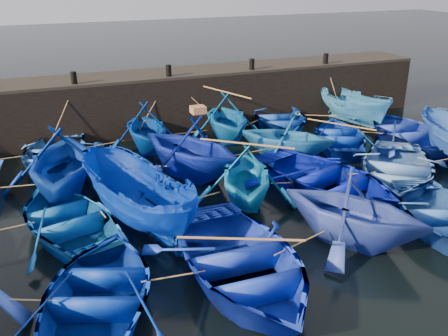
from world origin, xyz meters
name	(u,v)px	position (x,y,z in m)	size (l,w,h in m)	color
ground	(265,229)	(0.00, 0.00, 0.00)	(120.00, 120.00, 0.00)	black
quay_wall	(165,102)	(0.00, 10.50, 1.25)	(26.00, 2.50, 2.50)	black
quay_top	(163,74)	(0.00, 10.50, 2.56)	(26.00, 2.50, 0.12)	black
bollard_1	(74,78)	(-4.00, 9.60, 2.87)	(0.24, 0.24, 0.50)	black
bollard_2	(169,70)	(0.00, 9.60, 2.87)	(0.24, 0.24, 0.50)	black
bollard_3	(252,64)	(4.00, 9.60, 2.87)	(0.24, 0.24, 0.50)	black
bollard_4	(326,58)	(8.00, 9.60, 2.87)	(0.24, 0.24, 0.50)	black
boat_1	(53,153)	(-5.27, 7.46, 0.50)	(3.44, 4.80, 1.00)	#1E4D95
boat_2	(146,127)	(-1.58, 7.79, 1.01)	(3.31, 3.84, 2.02)	#003295
boat_3	(226,117)	(1.97, 7.78, 1.05)	(3.45, 4.00, 2.10)	blue
boat_4	(279,117)	(4.91, 8.47, 0.52)	(3.59, 5.02, 1.04)	navy
boat_5	(354,108)	(8.44, 7.53, 0.87)	(1.69, 4.49, 1.73)	blue
boat_7	(62,160)	(-5.13, 4.53, 1.26)	(4.14, 4.80, 2.52)	#032A91
boat_8	(124,172)	(-3.14, 4.72, 0.48)	(3.28, 4.59, 0.95)	blue
boat_9	(191,146)	(-0.76, 4.45, 1.18)	(3.86, 4.48, 2.36)	#061A92
boat_10	(286,136)	(3.23, 4.70, 0.98)	(3.22, 3.74, 1.97)	#135EAF
boat_11	(340,136)	(6.10, 5.23, 0.47)	(3.21, 4.49, 0.93)	#032490
boat_12	(409,132)	(8.96, 4.38, 0.55)	(3.80, 5.31, 1.10)	navy
boat_14	(68,218)	(-5.30, 1.82, 0.50)	(3.42, 4.78, 0.99)	#074590
boat_15	(137,199)	(-3.43, 1.36, 0.97)	(1.89, 5.03, 1.94)	#0028A7
boat_16	(246,175)	(0.15, 1.74, 1.00)	(3.28, 3.81, 2.00)	blue
boat_17	(325,178)	(2.90, 1.43, 0.57)	(3.92, 5.48, 1.14)	#000D9B
boat_18	(397,169)	(5.72, 1.24, 0.54)	(3.73, 5.21, 1.08)	#2D57A8
boat_21	(100,293)	(-5.03, -2.02, 0.51)	(3.50, 4.90, 1.02)	#001F89
boat_22	(241,262)	(-1.75, -2.16, 0.59)	(4.06, 5.68, 1.18)	#0F2BD5
boat_23	(354,208)	(1.81, -1.61, 1.08)	(3.53, 4.09, 2.15)	#223CA4
boat_24	(444,216)	(4.62, -2.07, 0.49)	(3.39, 4.73, 0.98)	#1949A0
wooden_crate	(198,110)	(-0.46, 4.45, 2.48)	(0.48, 0.44, 0.25)	#946440
mooring_ropes	(204,148)	(-0.10, 4.93, 0.87)	(17.83, 11.87, 2.10)	tan
loose_oars	(268,138)	(1.62, 3.15, 1.58)	(10.11, 12.02, 1.23)	#99724C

